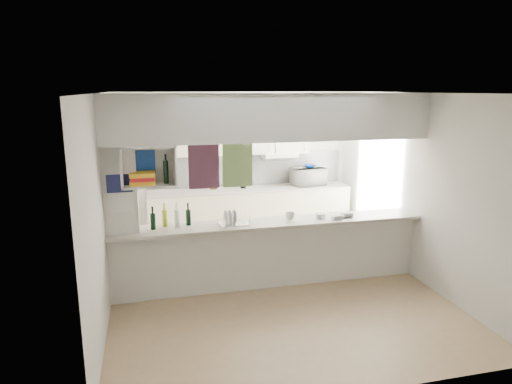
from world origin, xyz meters
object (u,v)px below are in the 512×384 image
object	(u,v)px
dish_rack	(233,218)
microwave	(308,176)
bowl	(309,166)
wine_bottles	(171,218)

from	to	relation	value
dish_rack	microwave	bearing A→B (deg)	44.59
microwave	bowl	distance (m)	0.19
microwave	wine_bottles	size ratio (longest dim) A/B	1.13
dish_rack	wine_bottles	distance (m)	0.80
bowl	wine_bottles	world-z (taller)	bowl
wine_bottles	microwave	bearing A→B (deg)	38.51
microwave	dish_rack	distance (m)	2.81
bowl	dish_rack	distance (m)	2.84
microwave	dish_rack	size ratio (longest dim) A/B	1.45
microwave	bowl	world-z (taller)	bowl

